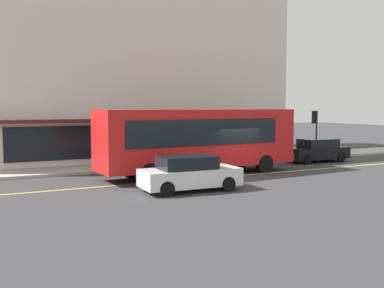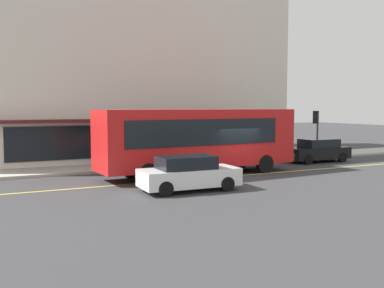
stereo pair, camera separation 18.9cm
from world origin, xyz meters
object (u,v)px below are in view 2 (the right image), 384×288
Objects in this scene: bus at (200,138)px; car_white at (188,174)px; car_black at (317,151)px; pedestrian_waiting at (289,142)px; traffic_light at (316,122)px; pedestrian_mid_block at (101,149)px; pedestrian_near_storefront at (215,144)px.

car_white is at bearing -123.57° from bus.
bus reaches higher than car_black.
car_white is 14.94m from pedestrian_waiting.
car_black is (9.59, 1.67, -1.24)m from bus.
car_black is (-1.36, -1.71, -1.79)m from traffic_light.
traffic_light is 2.03× the size of pedestrian_mid_block.
traffic_light is (10.94, 3.38, 0.55)m from bus.
traffic_light is at bearing -7.12° from pedestrian_mid_block.
bus reaches higher than pedestrian_mid_block.
pedestrian_mid_block reaches higher than car_white.
bus is 9.81m from car_black.
bus is 6.66m from pedestrian_mid_block.
bus is 11.47m from traffic_light.
pedestrian_waiting is (12.23, 8.58, 0.33)m from car_white.
bus is at bearing -128.26° from pedestrian_near_storefront.
pedestrian_near_storefront is at bearing 51.74° from bus.
bus is at bearing -170.10° from car_black.
car_black is at bearing 9.90° from bus.
pedestrian_waiting is 6.85m from pedestrian_near_storefront.
car_black is 6.94m from pedestrian_near_storefront.
car_white and car_black have the same top height.
bus is 4.62m from car_white.
car_white is 2.76× the size of pedestrian_mid_block.
car_white is at bearing -152.12° from traffic_light.
pedestrian_mid_block reaches higher than car_black.
traffic_light is 8.05m from pedestrian_near_storefront.
pedestrian_near_storefront reaches higher than pedestrian_mid_block.
car_black is (12.04, 5.38, 0.00)m from car_white.
pedestrian_near_storefront is at bearing 53.98° from car_white.
pedestrian_mid_block is at bearing 178.41° from pedestrian_waiting.
bus is at bearing 56.43° from car_white.
bus is 4.91m from pedestrian_near_storefront.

